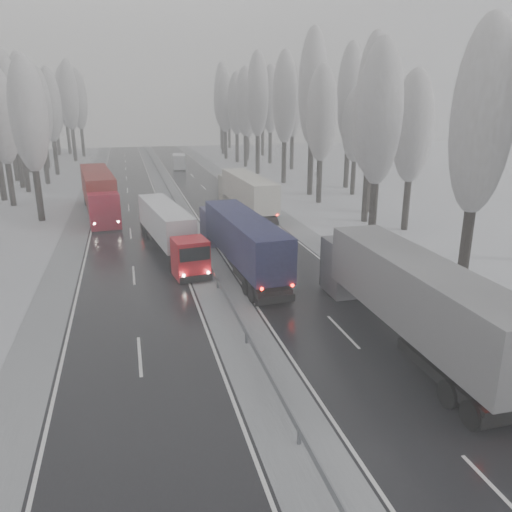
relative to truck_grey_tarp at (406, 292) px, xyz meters
name	(u,v)px	position (x,y,z in m)	size (l,w,h in m)	color
carriageway_right	(257,243)	(-2.52, 19.65, -2.64)	(7.50, 200.00, 0.03)	black
carriageway_left	(132,251)	(-13.02, 19.65, -2.64)	(7.50, 200.00, 0.03)	black
median_slush	(196,247)	(-7.77, 19.65, -2.63)	(3.00, 200.00, 0.04)	#9A9DA1
shoulder_right	(311,239)	(2.43, 19.65, -2.63)	(2.40, 200.00, 0.04)	#9A9DA1
shoulder_left	(68,256)	(-17.97, 19.65, -2.63)	(2.40, 200.00, 0.04)	#9A9DA1
median_guardrail	(196,240)	(-7.77, 19.64, -2.06)	(0.12, 200.00, 0.76)	slate
tree_16	(482,119)	(7.27, 5.32, 8.01)	(3.60, 3.60, 16.53)	black
tree_18	(380,114)	(6.74, 16.68, 8.05)	(3.60, 3.60, 16.58)	black
tree_19	(413,128)	(12.25, 20.68, 6.76)	(3.60, 3.60, 14.57)	black
tree_20	(371,118)	(10.13, 24.81, 7.49)	(3.60, 3.60, 15.71)	black
tree_21	(374,98)	(12.35, 28.81, 9.35)	(3.60, 3.60, 18.62)	black
tree_22	(322,114)	(9.25, 35.25, 7.59)	(3.60, 3.60, 15.86)	black
tree_23	(356,126)	(15.54, 39.25, 6.11)	(3.60, 3.60, 13.55)	black
tree_24	(313,89)	(10.13, 40.67, 10.53)	(3.60, 3.60, 20.49)	black
tree_25	(350,95)	(17.04, 44.67, 9.87)	(3.60, 3.60, 19.44)	black
tree_26	(285,98)	(9.79, 50.92, 9.45)	(3.60, 3.60, 18.78)	black
tree_27	(321,104)	(16.95, 54.92, 8.71)	(3.60, 3.60, 17.62)	black
tree_28	(258,95)	(8.57, 61.60, 9.98)	(3.60, 3.60, 19.62)	black
tree_29	(293,101)	(15.94, 65.60, 9.02)	(3.60, 3.60, 18.11)	black
tree_30	(245,102)	(8.79, 71.35, 8.86)	(3.60, 3.60, 17.86)	black
tree_31	(270,100)	(14.71, 75.35, 9.32)	(3.60, 3.60, 18.58)	black
tree_32	(237,104)	(8.86, 78.86, 8.53)	(3.60, 3.60, 17.33)	black
tree_33	(247,114)	(12.00, 82.86, 6.61)	(3.60, 3.60, 14.33)	black
tree_34	(225,103)	(7.96, 85.97, 8.72)	(3.60, 3.60, 17.63)	black
tree_35	(263,101)	(17.17, 89.97, 9.11)	(3.60, 3.60, 18.25)	black
tree_36	(222,95)	(9.27, 95.81, 10.37)	(3.60, 3.60, 20.23)	black
tree_37	(248,106)	(16.25, 99.81, 7.91)	(3.60, 3.60, 16.37)	black
tree_38	(221,102)	(10.96, 106.38, 8.93)	(3.60, 3.60, 17.97)	black
tree_39	(229,106)	(13.78, 110.38, 7.80)	(3.60, 3.60, 16.19)	black
tree_62	(28,116)	(-21.71, 33.38, 7.70)	(3.60, 3.60, 16.04)	black
tree_64	(1,118)	(-26.03, 42.36, 7.30)	(3.60, 3.60, 15.42)	black
tree_66	(19,116)	(-25.93, 52.00, 7.18)	(3.60, 3.60, 15.23)	black
tree_67	(12,106)	(-27.31, 56.00, 8.37)	(3.60, 3.60, 17.09)	black
tree_68	(39,108)	(-24.35, 58.76, 8.09)	(3.60, 3.60, 16.65)	black
tree_69	(6,96)	(-29.19, 62.76, 9.81)	(3.60, 3.60, 19.35)	black
tree_70	(50,106)	(-24.10, 68.84, 8.37)	(3.60, 3.60, 17.09)	black
tree_71	(21,95)	(-28.86, 72.84, 9.97)	(3.60, 3.60, 19.61)	black
tree_72	(42,113)	(-26.70, 78.18, 7.11)	(3.60, 3.60, 15.11)	black
tree_73	(27,105)	(-29.59, 82.18, 8.45)	(3.60, 3.60, 17.22)	black
tree_74	(69,96)	(-22.84, 88.98, 10.02)	(3.60, 3.60, 19.68)	black
tree_75	(23,100)	(-31.97, 92.98, 9.33)	(3.60, 3.60, 18.60)	black
tree_76	(78,100)	(-21.82, 98.37, 9.30)	(3.60, 3.60, 18.55)	black
tree_77	(55,113)	(-27.43, 102.37, 6.61)	(3.60, 3.60, 14.32)	black
tree_78	(64,97)	(-25.33, 104.96, 9.94)	(3.60, 3.60, 19.55)	black
tree_79	(54,104)	(-28.10, 108.96, 8.36)	(3.60, 3.60, 17.07)	black
truck_grey_tarp	(406,292)	(0.00, 0.00, 0.00)	(2.95, 17.78, 4.55)	#504F54
truck_blue_box	(240,237)	(-5.46, 13.21, -0.26)	(3.49, 16.08, 4.10)	#1C1A41
truck_cream_box	(246,191)	(-0.66, 31.55, -0.21)	(3.14, 16.43, 4.19)	#A9A896
box_truck_distant	(179,161)	(-3.58, 71.17, -1.32)	(2.81, 7.17, 2.61)	silver
truck_red_white	(168,227)	(-10.08, 18.68, -0.53)	(4.08, 14.31, 3.64)	red
truck_red_red	(99,190)	(-15.98, 34.66, 0.01)	(4.66, 17.95, 4.57)	#A5091E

